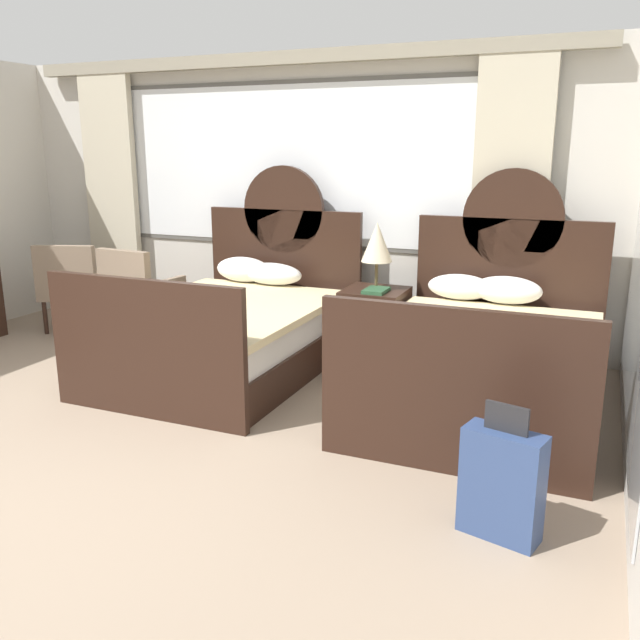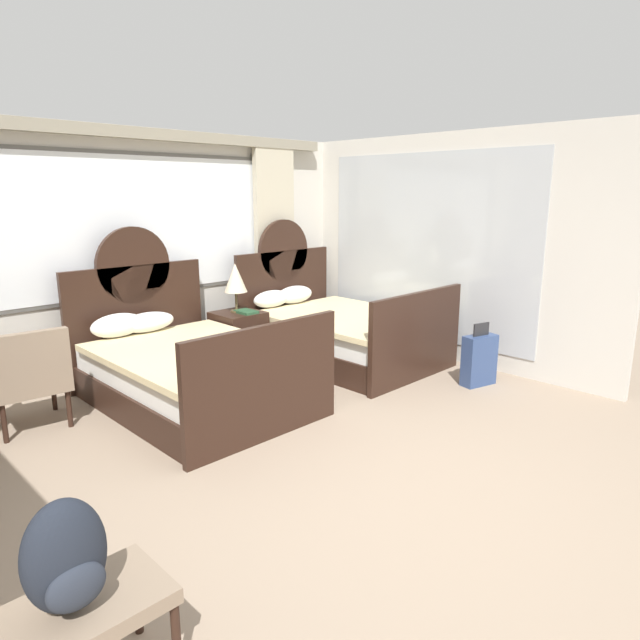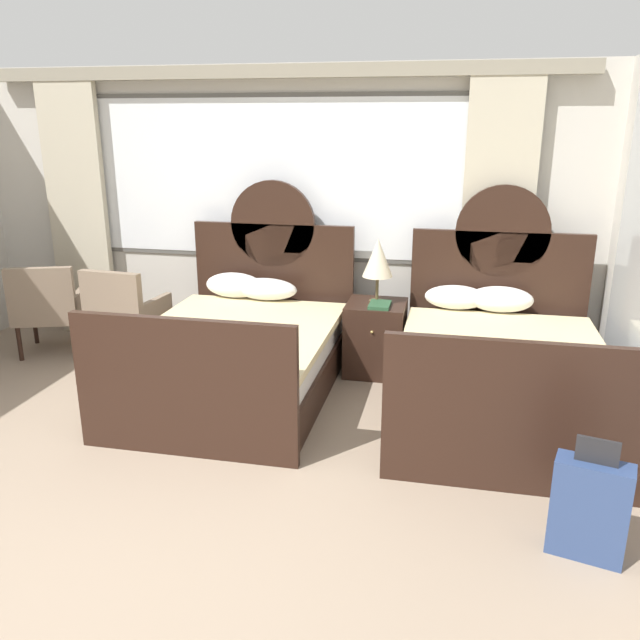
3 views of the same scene
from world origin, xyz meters
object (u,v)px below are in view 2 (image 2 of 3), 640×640
Objects in this scene: backpack_on_bench at (66,559)px; suitcase_on_floor at (479,360)px; bed_near_window at (190,369)px; luggage_bench at (77,619)px; nightstand_between_beds at (239,339)px; table_lamp_on_nightstand at (235,278)px; armchair_by_window_left at (28,375)px; book_on_nightstand at (246,312)px; bed_near_mirror at (339,332)px.

backpack_on_bench is 4.65m from suitcase_on_floor.
bed_near_window reaches higher than luggage_bench.
bed_near_window is 1.24m from nightstand_between_beds.
table_lamp_on_nightstand is at bearing 92.02° from nightstand_between_beds.
armchair_by_window_left is at bearing -175.60° from nightstand_between_beds.
bed_near_window is at bearing -19.74° from armchair_by_window_left.
nightstand_between_beds is at bearing 121.23° from suitcase_on_floor.
suitcase_on_floor is (4.54, 0.82, -0.11)m from luggage_bench.
bed_near_window reaches higher than book_on_nightstand.
nightstand_between_beds is 0.72× the size of armchair_by_window_left.
bed_near_window is 2.48× the size of armchair_by_window_left.
book_on_nightstand is 2.40m from armchair_by_window_left.
armchair_by_window_left is 1.33× the size of suitcase_on_floor.
book_on_nightstand is at bearing 43.99° from luggage_bench.
backpack_on_bench reaches higher than luggage_bench.
book_on_nightstand is at bearing 121.62° from suitcase_on_floor.
backpack_on_bench is (-0.79, -2.99, 0.18)m from armchair_by_window_left.
bed_near_window and bed_near_mirror have the same top height.
bed_near_window is 2.10m from bed_near_mirror.
bed_near_window is at bearing -153.71° from book_on_nightstand.
armchair_by_window_left is at bearing 75.25° from backpack_on_bench.
table_lamp_on_nightstand is 0.81× the size of luggage_bench.
luggage_bench is 1.51× the size of backpack_on_bench.
table_lamp_on_nightstand is at bearing 32.42° from bed_near_window.
armchair_by_window_left is (-3.40, 0.46, 0.14)m from bed_near_mirror.
bed_near_window is 3.00m from suitcase_on_floor.
suitcase_on_floor is at bearing -77.60° from bed_near_mirror.
backpack_on_bench is (-3.14, -3.17, 0.34)m from nightstand_between_beds.
bed_near_mirror is 8.61× the size of book_on_nightstand.
bed_near_window is 1.39m from armchair_by_window_left.
book_on_nightstand is 4.41m from luggage_bench.
bed_near_mirror is 3.44× the size of nightstand_between_beds.
luggage_bench is 1.04× the size of suitcase_on_floor.
bed_near_window is 3.44× the size of nightstand_between_beds.
backpack_on_bench reaches higher than suitcase_on_floor.
table_lamp_on_nightstand is 0.84× the size of suitcase_on_floor.
armchair_by_window_left is at bearing 150.22° from suitcase_on_floor.
bed_near_window is at bearing 145.63° from suitcase_on_floor.
luggage_bench is at bearing -104.47° from armchair_by_window_left.
table_lamp_on_nightstand is at bearing 45.56° from luggage_bench.
table_lamp_on_nightstand is 1.22× the size of backpack_on_bench.
suitcase_on_floor is at bearing 10.30° from backpack_on_bench.
backpack_on_bench is at bearing -150.26° from luggage_bench.
luggage_bench is at bearing -148.92° from bed_near_mirror.
book_on_nightstand reaches higher than luggage_bench.
bed_near_mirror is 1.74m from suitcase_on_floor.
bed_near_window is 1.44m from table_lamp_on_nightstand.
bed_near_window is at bearing 50.45° from backpack_on_bench.
armchair_by_window_left is at bearing 75.53° from luggage_bench.
armchair_by_window_left is 1.28× the size of luggage_bench.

